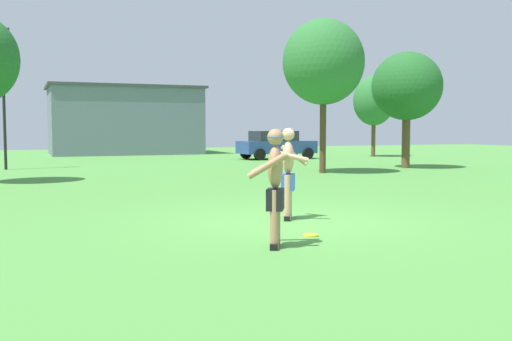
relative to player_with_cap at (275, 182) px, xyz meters
name	(u,v)px	position (x,y,z in m)	size (l,w,h in m)	color
ground_plane	(294,222)	(1.30, 2.03, -0.97)	(80.00, 80.00, 0.00)	#4C8E3D
player_with_cap	(275,182)	(0.00, 0.00, 0.00)	(0.78, 0.72, 1.75)	black
player_in_blue	(288,171)	(1.32, 2.34, -0.04)	(0.76, 0.81, 1.75)	black
frisbee	(311,235)	(0.91, 0.62, -0.96)	(0.26, 0.26, 0.03)	yellow
car_blue_mid_lot	(276,144)	(9.92, 22.36, -0.15)	(4.41, 2.25, 1.58)	#2D478C
lamp_post	(3,83)	(-4.04, 18.87, 2.63)	(0.60, 0.24, 5.89)	black
outbuilding_behind_lot	(124,120)	(3.11, 32.33, 1.29)	(9.98, 6.27, 4.51)	slate
tree_right_field	(407,87)	(12.18, 13.45, 2.56)	(3.03, 3.03, 5.04)	brown
tree_behind_players	(323,62)	(7.44, 12.28, 3.30)	(3.15, 3.15, 5.93)	#4C3823
tree_near_building	(374,101)	(16.53, 22.62, 2.41)	(2.51, 2.51, 4.90)	brown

